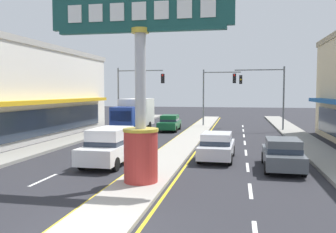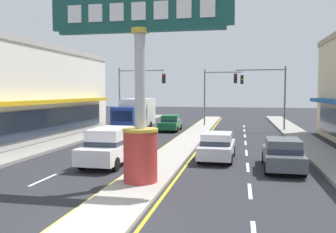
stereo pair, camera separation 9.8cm
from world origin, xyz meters
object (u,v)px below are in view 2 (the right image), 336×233
suv_far_left_oncoming (110,146)px  box_truck_near_right_lane (135,114)px  sedan_mid_left_lane (171,123)px  district_sign (140,93)px  traffic_light_left_side (136,87)px  traffic_light_median_far (218,88)px  sedan_near_left_lane (283,154)px  sedan_far_right_lane (217,146)px  storefront_left (3,92)px  traffic_light_right_side (266,87)px

suv_far_left_oncoming → box_truck_near_right_lane: bearing=101.9°
sedan_mid_left_lane → suv_far_left_oncoming: (0.00, -16.50, 0.20)m
district_sign → traffic_light_left_side: bearing=107.0°
traffic_light_left_side → traffic_light_median_far: size_ratio=1.00×
traffic_light_left_side → sedan_near_left_lane: (12.30, -16.43, -3.46)m
traffic_light_median_far → sedan_far_right_lane: 19.36m
storefront_left → traffic_light_left_side: 12.19m
traffic_light_left_side → traffic_light_median_far: 9.09m
traffic_light_median_far → sedan_far_right_lane: (1.11, -19.02, -3.41)m
traffic_light_right_side → sedan_near_left_lane: traffic_light_right_side is taller
traffic_light_right_side → suv_far_left_oncoming: traffic_light_right_side is taller
district_sign → sedan_mid_left_lane: 20.61m
traffic_light_right_side → sedan_far_right_lane: (-3.59, -15.49, -3.46)m
traffic_light_median_far → suv_far_left_oncoming: size_ratio=1.34×
district_sign → sedan_far_right_lane: size_ratio=1.75×
sedan_near_left_lane → traffic_light_right_side: bearing=89.1°
suv_far_left_oncoming → storefront_left: bearing=145.6°
sedan_mid_left_lane → suv_far_left_oncoming: bearing=-90.0°
traffic_light_median_far → suv_far_left_oncoming: traffic_light_median_far is taller
traffic_light_median_far → sedan_mid_left_lane: traffic_light_median_far is taller
traffic_light_left_side → box_truck_near_right_lane: (0.35, -1.52, -2.55)m
storefront_left → suv_far_left_oncoming: 15.43m
district_sign → box_truck_near_right_lane: bearing=107.3°
traffic_light_median_far → traffic_light_left_side: bearing=-150.2°
sedan_near_left_lane → suv_far_left_oncoming: (-8.71, -0.43, 0.20)m
box_truck_near_right_lane → suv_far_left_oncoming: box_truck_near_right_lane is taller
traffic_light_median_far → sedan_near_left_lane: bearing=-78.1°
traffic_light_right_side → storefront_left: bearing=-156.7°
traffic_light_median_far → box_truck_near_right_lane: 9.98m
traffic_light_right_side → traffic_light_median_far: same height
traffic_light_left_side → sedan_near_left_lane: bearing=-53.2°
sedan_mid_left_lane → box_truck_near_right_lane: bearing=-160.4°
storefront_left → box_truck_near_right_lane: size_ratio=3.33×
district_sign → traffic_light_left_side: size_ratio=1.23×
district_sign → sedan_mid_left_lane: (-2.71, 20.22, -2.96)m
traffic_light_left_side → sedan_far_right_lane: 17.42m
storefront_left → traffic_light_median_far: storefront_left is taller
traffic_light_median_far → box_truck_near_right_lane: (-7.54, -6.03, -2.50)m
district_sign → suv_far_left_oncoming: 5.36m
sedan_near_left_lane → suv_far_left_oncoming: bearing=-177.2°
storefront_left → traffic_light_left_side: bearing=42.9°
storefront_left → sedan_mid_left_lane: storefront_left is taller
storefront_left → sedan_near_left_lane: (21.23, -8.15, -3.00)m
traffic_light_left_side → sedan_mid_left_lane: bearing=-5.8°
traffic_light_right_side → traffic_light_median_far: 5.88m
sedan_near_left_lane → sedan_mid_left_lane: same height
district_sign → box_truck_near_right_lane: (-5.95, 19.06, -2.05)m
sedan_far_right_lane → box_truck_near_right_lane: bearing=123.7°
sedan_mid_left_lane → suv_far_left_oncoming: suv_far_left_oncoming is taller
district_sign → traffic_light_median_far: 25.15m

